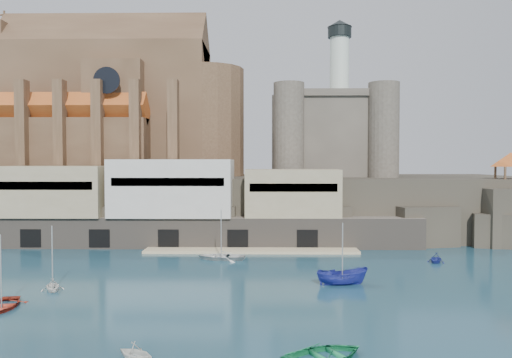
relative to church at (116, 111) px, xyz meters
The scene contains 12 objects.
ground 53.14m from the church, 60.03° to the right, with size 300.00×300.00×0.00m, color #173B4C.
promontory 29.58m from the church, ahead, with size 100.00×36.00×10.00m.
quay 28.37m from the church, 53.41° to the right, with size 70.00×12.00×13.05m.
church is the anchor object (origin of this frame).
castle_keep 40.39m from the church, ahead, with size 21.20×21.20×29.30m.
rock_outcrop 70.41m from the church, 13.61° to the right, with size 14.50×10.50×8.70m.
pavilion 68.65m from the church, 13.48° to the right, with size 6.40×6.40×5.40m.
boat_0 56.06m from the church, 84.25° to the right, with size 3.79×1.10×5.30m, color #A02B19.
boat_2 59.93m from the church, 49.77° to the right, with size 2.04×2.09×5.42m, color navy.
boat_4 50.98m from the church, 81.08° to the right, with size 2.64×1.61×3.06m, color white.
boat_6 42.91m from the church, 52.59° to the right, with size 4.48×1.30×6.27m, color white.
boat_7 62.48m from the church, 31.97° to the right, with size 2.60×1.59×3.01m, color navy.
Camera 1 is at (3.71, -51.76, 12.68)m, focal length 35.00 mm.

